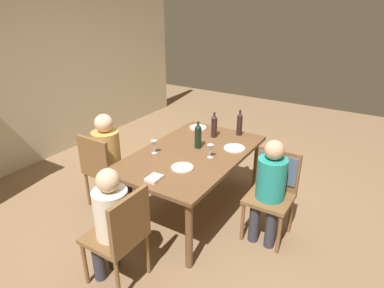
# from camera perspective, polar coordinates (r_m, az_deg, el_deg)

# --- Properties ---
(ground_plane) EXTENTS (10.00, 10.00, 0.00)m
(ground_plane) POSITION_cam_1_polar(r_m,az_deg,el_deg) (4.06, 0.00, -11.06)
(ground_plane) COLOR #846647
(rear_room_partition) EXTENTS (6.40, 0.12, 2.70)m
(rear_room_partition) POSITION_cam_1_polar(r_m,az_deg,el_deg) (5.40, -26.03, 11.08)
(rear_room_partition) COLOR beige
(rear_room_partition) RESTS_ON ground_plane
(dining_table) EXTENTS (1.74, 1.07, 0.75)m
(dining_table) POSITION_cam_1_polar(r_m,az_deg,el_deg) (3.71, 0.00, -2.53)
(dining_table) COLOR brown
(dining_table) RESTS_ON ground_plane
(chair_left_end) EXTENTS (0.44, 0.44, 0.92)m
(chair_left_end) POSITION_cam_1_polar(r_m,az_deg,el_deg) (2.91, -12.02, -14.62)
(chair_left_end) COLOR brown
(chair_left_end) RESTS_ON ground_plane
(chair_near) EXTENTS (0.46, 0.44, 0.92)m
(chair_near) POSITION_cam_1_polar(r_m,az_deg,el_deg) (3.52, 13.95, -6.27)
(chair_near) COLOR brown
(chair_near) RESTS_ON ground_plane
(chair_far_left) EXTENTS (0.44, 0.44, 0.92)m
(chair_far_left) POSITION_cam_1_polar(r_m,az_deg,el_deg) (3.98, -15.04, -3.73)
(chair_far_left) COLOR brown
(chair_far_left) RESTS_ON ground_plane
(person_woman_host) EXTENTS (0.29, 0.33, 1.10)m
(person_woman_host) POSITION_cam_1_polar(r_m,az_deg,el_deg) (2.91, -13.86, -12.16)
(person_woman_host) COLOR #33333D
(person_woman_host) RESTS_ON ground_plane
(person_man_bearded) EXTENTS (0.33, 0.29, 1.10)m
(person_man_bearded) POSITION_cam_1_polar(r_m,az_deg,el_deg) (3.37, 13.19, -6.75)
(person_man_bearded) COLOR #33333D
(person_man_bearded) RESTS_ON ground_plane
(person_man_guest) EXTENTS (0.36, 0.31, 1.14)m
(person_man_guest) POSITION_cam_1_polar(r_m,az_deg,el_deg) (3.99, -14.07, -1.52)
(person_man_guest) COLOR #33333D
(person_man_guest) RESTS_ON ground_plane
(wine_bottle_tall_green) EXTENTS (0.08, 0.08, 0.31)m
(wine_bottle_tall_green) POSITION_cam_1_polar(r_m,az_deg,el_deg) (3.74, 1.04, 1.41)
(wine_bottle_tall_green) COLOR black
(wine_bottle_tall_green) RESTS_ON dining_table
(wine_bottle_dark_red) EXTENTS (0.07, 0.07, 0.31)m
(wine_bottle_dark_red) POSITION_cam_1_polar(r_m,az_deg,el_deg) (4.05, 3.80, 3.12)
(wine_bottle_dark_red) COLOR black
(wine_bottle_dark_red) RESTS_ON dining_table
(wine_bottle_short_olive) EXTENTS (0.07, 0.07, 0.32)m
(wine_bottle_short_olive) POSITION_cam_1_polar(r_m,az_deg,el_deg) (4.14, 8.14, 3.45)
(wine_bottle_short_olive) COLOR black
(wine_bottle_short_olive) RESTS_ON dining_table
(wine_glass_near_left) EXTENTS (0.07, 0.07, 0.15)m
(wine_glass_near_left) POSITION_cam_1_polar(r_m,az_deg,el_deg) (3.52, 3.15, -0.75)
(wine_glass_near_left) COLOR silver
(wine_glass_near_left) RESTS_ON dining_table
(wine_glass_centre) EXTENTS (0.07, 0.07, 0.15)m
(wine_glass_centre) POSITION_cam_1_polar(r_m,az_deg,el_deg) (3.64, -6.54, -0.04)
(wine_glass_centre) COLOR silver
(wine_glass_centre) RESTS_ON dining_table
(dinner_plate_host) EXTENTS (0.24, 0.24, 0.01)m
(dinner_plate_host) POSITION_cam_1_polar(r_m,az_deg,el_deg) (3.80, 7.28, -0.70)
(dinner_plate_host) COLOR white
(dinner_plate_host) RESTS_ON dining_table
(dinner_plate_guest_left) EXTENTS (0.22, 0.22, 0.01)m
(dinner_plate_guest_left) POSITION_cam_1_polar(r_m,az_deg,el_deg) (3.35, -1.68, -4.02)
(dinner_plate_guest_left) COLOR white
(dinner_plate_guest_left) RESTS_ON dining_table
(dinner_plate_guest_right) EXTENTS (0.22, 0.22, 0.01)m
(dinner_plate_guest_right) POSITION_cam_1_polar(r_m,az_deg,el_deg) (4.37, 1.04, 2.85)
(dinner_plate_guest_right) COLOR white
(dinner_plate_guest_right) RESTS_ON dining_table
(folded_napkin) EXTENTS (0.16, 0.13, 0.03)m
(folded_napkin) POSITION_cam_1_polar(r_m,az_deg,el_deg) (3.15, -6.50, -5.86)
(folded_napkin) COLOR beige
(folded_napkin) RESTS_ON dining_table
(handbag) EXTENTS (0.19, 0.30, 0.22)m
(handbag) POSITION_cam_1_polar(r_m,az_deg,el_deg) (4.45, -10.43, -6.43)
(handbag) COLOR brown
(handbag) RESTS_ON ground_plane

